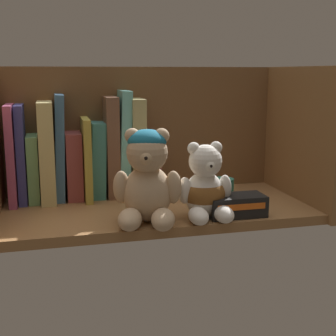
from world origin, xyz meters
The scene contains 19 objects.
shelf_board centered at (0.00, 0.00, 1.00)cm, with size 65.30×30.26×2.00cm, color olive.
shelf_back_panel centered at (0.00, 15.73, 16.00)cm, with size 67.70×1.20×31.99cm, color brown.
shelf_side_panel_right centered at (33.45, 0.00, 16.00)cm, with size 1.60×32.66×31.99cm, color olive.
book_0 centered at (-30.29, 11.90, 12.96)cm, with size 1.71×14.75×21.93cm, color #AA4C79.
book_1 centered at (-28.28, 11.90, 12.92)cm, with size 1.81×11.84×21.84cm, color navy.
book_2 centered at (-25.91, 11.90, 9.52)cm, with size 2.41×11.09×15.03cm, color #6FAA6E.
book_3 centered at (-22.82, 11.90, 13.22)cm, with size 3.27×14.43×22.44cm, color #C6BA79.
book_4 centered at (-19.95, 11.90, 13.97)cm, with size 1.97×10.09×23.94cm, color #3F6990.
book_5 centered at (-16.94, 11.90, 9.66)cm, with size 3.54×10.20×15.31cm, color brown.
book_6 centered at (-14.10, 11.90, 11.31)cm, with size 1.62×14.99×18.62cm, color #AA983B.
book_7 centered at (-11.46, 11.90, 10.74)cm, with size 3.16×9.00×17.47cm, color #3C8078.
book_8 centered at (-8.18, 11.90, 13.65)cm, with size 2.88×10.06×23.30cm, color brown.
book_9 centered at (-5.31, 11.90, 14.32)cm, with size 2.36×9.95×24.64cm, color #68B4AB.
book_10 centered at (-2.31, 11.90, 13.39)cm, with size 3.13×11.46×22.79cm, color tan.
book_11 centered at (1.12, 11.90, 9.57)cm, with size 3.23×10.66×15.13cm, color brown.
teddy_bear_larger centered at (-4.24, -10.63, 10.71)cm, with size 14.03×14.39×18.36cm.
teddy_bear_smaller centered at (7.59, -10.35, 8.03)cm, with size 11.09×11.51×15.34cm.
pillar_candle centered at (14.96, -0.86, 4.76)cm, with size 4.92×4.92×5.51cm, color #2D7A66.
small_product_box centered at (14.04, -10.81, 4.15)cm, with size 11.80×6.20×4.30cm.
Camera 1 is at (-21.82, -96.99, 30.76)cm, focal length 50.43 mm.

